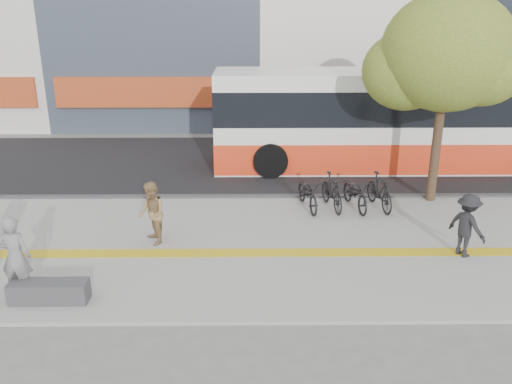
{
  "coord_description": "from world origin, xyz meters",
  "views": [
    {
      "loc": [
        1.58,
        -10.79,
        5.92
      ],
      "look_at": [
        1.7,
        2.0,
        1.33
      ],
      "focal_mm": 37.09,
      "sensor_mm": 36.0,
      "label": 1
    }
  ],
  "objects_px": {
    "pedestrian_tan": "(152,213)",
    "pedestrian_dark": "(467,225)",
    "street_tree": "(445,54)",
    "seated_woman": "(15,257)",
    "bench": "(49,292)",
    "bus": "(395,122)"
  },
  "relations": [
    {
      "from": "pedestrian_tan",
      "to": "pedestrian_dark",
      "type": "bearing_deg",
      "value": 60.54
    },
    {
      "from": "pedestrian_tan",
      "to": "pedestrian_dark",
      "type": "relative_size",
      "value": 1.04
    },
    {
      "from": "street_tree",
      "to": "seated_woman",
      "type": "relative_size",
      "value": 3.52
    },
    {
      "from": "bench",
      "to": "pedestrian_tan",
      "type": "distance_m",
      "value": 3.32
    },
    {
      "from": "pedestrian_dark",
      "to": "pedestrian_tan",
      "type": "bearing_deg",
      "value": 53.65
    },
    {
      "from": "pedestrian_tan",
      "to": "seated_woman",
      "type": "bearing_deg",
      "value": -66.39
    },
    {
      "from": "seated_woman",
      "to": "pedestrian_tan",
      "type": "distance_m",
      "value": 3.48
    },
    {
      "from": "bench",
      "to": "pedestrian_dark",
      "type": "bearing_deg",
      "value": 12.33
    },
    {
      "from": "bench",
      "to": "seated_woman",
      "type": "relative_size",
      "value": 0.89
    },
    {
      "from": "seated_woman",
      "to": "pedestrian_dark",
      "type": "relative_size",
      "value": 1.14
    },
    {
      "from": "bench",
      "to": "seated_woman",
      "type": "distance_m",
      "value": 1.0
    },
    {
      "from": "bench",
      "to": "street_tree",
      "type": "bearing_deg",
      "value": 31.62
    },
    {
      "from": "bench",
      "to": "seated_woman",
      "type": "height_order",
      "value": "seated_woman"
    },
    {
      "from": "pedestrian_tan",
      "to": "pedestrian_dark",
      "type": "xyz_separation_m",
      "value": [
        7.72,
        -0.77,
        -0.03
      ]
    },
    {
      "from": "bus",
      "to": "seated_woman",
      "type": "distance_m",
      "value": 13.94
    },
    {
      "from": "bus",
      "to": "seated_woman",
      "type": "xyz_separation_m",
      "value": [
        -10.22,
        -9.44,
        -0.75
      ]
    },
    {
      "from": "bench",
      "to": "street_tree",
      "type": "relative_size",
      "value": 0.25
    },
    {
      "from": "bench",
      "to": "street_tree",
      "type": "height_order",
      "value": "street_tree"
    },
    {
      "from": "street_tree",
      "to": "pedestrian_dark",
      "type": "distance_m",
      "value": 5.41
    },
    {
      "from": "bus",
      "to": "pedestrian_tan",
      "type": "xyz_separation_m",
      "value": [
        -7.87,
        -6.88,
        -0.83
      ]
    },
    {
      "from": "bench",
      "to": "pedestrian_tan",
      "type": "relative_size",
      "value": 0.98
    },
    {
      "from": "pedestrian_tan",
      "to": "bench",
      "type": "bearing_deg",
      "value": -54.25
    }
  ]
}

